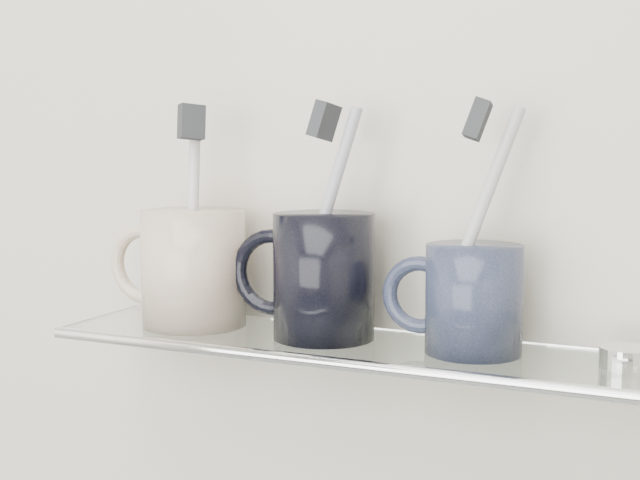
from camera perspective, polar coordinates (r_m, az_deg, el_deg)
The scene contains 18 objects.
wall_back at distance 0.78m, azimuth 3.23°, elevation 5.29°, with size 2.50×2.50×0.00m, color beige.
shelf_glass at distance 0.74m, azimuth 1.42°, elevation -6.78°, with size 0.50×0.12×0.01m, color silver.
shelf_rail at distance 0.69m, azimuth -0.39°, elevation -7.76°, with size 0.01×0.01×0.50m, color silver.
bracket_left at distance 0.88m, azimuth -10.08°, elevation -5.44°, with size 0.02×0.02×0.03m, color silver.
bracket_right at distance 0.74m, azimuth 18.24°, elevation -8.05°, with size 0.02×0.02×0.03m, color silver.
mug_left at distance 0.80m, azimuth -8.08°, elevation -1.78°, with size 0.09×0.09×0.10m, color beige.
mug_left_handle at distance 0.83m, azimuth -11.13°, elevation -1.55°, with size 0.07×0.07×0.01m, color beige.
toothbrush_left at distance 0.80m, azimuth -8.14°, elevation 1.73°, with size 0.01×0.01×0.19m, color silver.
bristles_left at distance 0.79m, azimuth -8.23°, elevation 7.49°, with size 0.01×0.02×0.03m, color #292B2E.
mug_center at distance 0.74m, azimuth 0.25°, elevation -2.32°, with size 0.08×0.08×0.10m, color black.
mug_center_handle at distance 0.76m, azimuth -3.08°, elevation -2.09°, with size 0.07×0.07×0.01m, color black.
toothbrush_center at distance 0.74m, azimuth 0.25°, elevation 1.41°, with size 0.01×0.01×0.19m, color #A09FBC.
bristles_center at distance 0.73m, azimuth 0.26°, elevation 7.64°, with size 0.01×0.02×0.03m, color #292B2E.
mug_right at distance 0.70m, azimuth 9.82°, elevation -3.75°, with size 0.08×0.08×0.09m, color #171D31.
mug_right_handle at distance 0.72m, azimuth 6.42°, elevation -3.52°, with size 0.06×0.06×0.01m, color #171D31.
toothbrush_right at distance 0.70m, azimuth 9.92°, elevation 1.00°, with size 0.01×0.01×0.19m, color #BBBBBB.
bristles_right at distance 0.69m, azimuth 10.05°, elevation 7.60°, with size 0.01×0.02×0.03m, color #292B2E.
chrome_cap at distance 0.69m, azimuth 18.93°, elevation -7.13°, with size 0.04×0.04×0.02m, color silver.
Camera 1 is at (0.28, 0.37, 1.27)m, focal length 50.00 mm.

